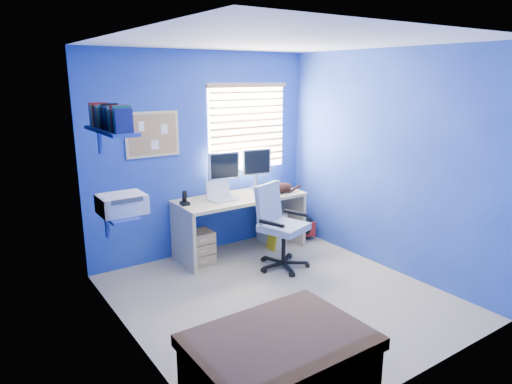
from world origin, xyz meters
TOP-DOWN VIEW (x-y plane):
  - floor at (0.00, 0.00)m, footprint 3.00×3.20m
  - ceiling at (0.00, 0.00)m, footprint 3.00×3.20m
  - wall_back at (0.00, 1.60)m, footprint 3.00×0.01m
  - wall_front at (0.00, -1.60)m, footprint 3.00×0.01m
  - wall_left at (-1.50, 0.00)m, footprint 0.01×3.20m
  - wall_right at (1.50, 0.00)m, footprint 0.01×3.20m
  - desk at (0.33, 1.26)m, footprint 1.64×0.65m
  - laptop at (0.06, 1.22)m, footprint 0.34×0.28m
  - monitor_left at (0.21, 1.46)m, footprint 0.41×0.18m
  - monitor_right at (0.70, 1.46)m, footprint 0.41×0.18m
  - phone at (-0.42, 1.29)m, footprint 0.10×0.11m
  - mug at (0.81, 1.32)m, footprint 0.10×0.09m
  - cd_spindle at (1.01, 1.45)m, footprint 0.13×0.13m
  - cat at (0.85, 1.12)m, footprint 0.40×0.27m
  - tower_pc at (0.84, 1.29)m, footprint 0.19×0.44m
  - drawer_boxes at (-0.29, 1.23)m, footprint 0.35×0.28m
  - yellow_book at (0.70, 1.09)m, footprint 0.03×0.17m
  - backpack at (1.33, 1.16)m, footprint 0.33×0.29m
  - bed_corner at (-0.97, -1.28)m, footprint 1.12×0.80m
  - office_chair at (0.47, 0.62)m, footprint 0.73×0.73m
  - window_blinds at (0.65, 1.57)m, footprint 1.15×0.05m
  - corkboard at (-0.65, 1.58)m, footprint 0.64×0.02m
  - wall_shelves at (-1.35, 0.75)m, footprint 0.42×0.90m

SIDE VIEW (x-z plane):
  - floor at x=0.00m, z-range 0.00..0.00m
  - yellow_book at x=0.70m, z-range 0.00..0.24m
  - backpack at x=1.33m, z-range 0.00..0.33m
  - drawer_boxes at x=-0.29m, z-range 0.00..0.41m
  - tower_pc at x=0.84m, z-range 0.00..0.45m
  - bed_corner at x=-0.97m, z-range 0.00..0.54m
  - office_chair at x=0.47m, z-range -0.12..0.86m
  - desk at x=0.33m, z-range 0.00..0.74m
  - cd_spindle at x=1.01m, z-range 0.74..0.81m
  - mug at x=0.81m, z-range 0.74..0.84m
  - cat at x=0.85m, z-range 0.74..0.87m
  - phone at x=-0.42m, z-range 0.74..0.91m
  - laptop at x=0.06m, z-range 0.74..0.96m
  - monitor_left at x=0.21m, z-range 0.74..1.28m
  - monitor_right at x=0.70m, z-range 0.74..1.28m
  - wall_back at x=0.00m, z-range 0.00..2.50m
  - wall_front at x=0.00m, z-range 0.00..2.50m
  - wall_left at x=-1.50m, z-range 0.00..2.50m
  - wall_right at x=1.50m, z-range 0.00..2.50m
  - wall_shelves at x=-1.35m, z-range 0.91..1.96m
  - corkboard at x=-0.65m, z-range 1.29..1.81m
  - window_blinds at x=0.65m, z-range 1.00..2.10m
  - ceiling at x=0.00m, z-range 2.50..2.50m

